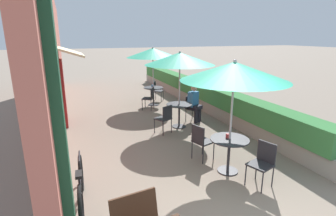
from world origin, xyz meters
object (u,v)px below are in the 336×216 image
at_px(patio_umbrella_near, 234,71).
at_px(seated_patron_mid_right, 194,102).
at_px(patio_umbrella_mid, 180,59).
at_px(cafe_chair_mid_right, 192,106).
at_px(coffee_cup_far, 152,86).
at_px(cafe_chair_far_left, 157,89).
at_px(cafe_chair_near_right, 201,139).
at_px(cafe_chair_mid_left, 165,117).
at_px(patio_table_near, 229,147).
at_px(coffee_cup_near, 227,136).
at_px(patio_table_far, 153,92).
at_px(cafe_chair_near_left, 263,161).
at_px(patio_umbrella_far, 153,53).
at_px(cafe_chair_far_right, 150,97).
at_px(bicycle_leaning, 81,187).
at_px(patio_table_mid, 179,110).

xyz_separation_m(patio_umbrella_near, seated_patron_mid_right, (0.85, 3.31, -1.47)).
xyz_separation_m(patio_umbrella_near, patio_umbrella_mid, (0.16, 3.01, 0.00)).
relative_size(patio_umbrella_mid, cafe_chair_mid_right, 2.75).
xyz_separation_m(cafe_chair_mid_right, coffee_cup_far, (-0.54, 2.66, 0.28)).
relative_size(patio_umbrella_near, cafe_chair_far_left, 2.75).
relative_size(cafe_chair_near_right, cafe_chair_mid_left, 1.00).
xyz_separation_m(patio_table_near, coffee_cup_near, (-0.01, 0.07, 0.24)).
bearing_deg(patio_table_far, coffee_cup_near, -92.61).
distance_m(cafe_chair_near_right, cafe_chair_mid_right, 2.93).
bearing_deg(cafe_chair_near_left, patio_umbrella_far, -17.44).
bearing_deg(cafe_chair_mid_right, seated_patron_mid_right, 90.00).
relative_size(patio_table_near, patio_table_far, 1.00).
relative_size(patio_table_near, cafe_chair_mid_right, 0.93).
height_order(patio_umbrella_mid, coffee_cup_far, patio_umbrella_mid).
bearing_deg(patio_umbrella_near, seated_patron_mid_right, 75.66).
bearing_deg(cafe_chair_mid_left, seated_patron_mid_right, 1.58).
relative_size(patio_umbrella_mid, cafe_chair_mid_left, 2.75).
distance_m(cafe_chair_far_right, coffee_cup_far, 0.93).
height_order(patio_umbrella_far, bicycle_leaning, patio_umbrella_far).
bearing_deg(cafe_chair_mid_right, patio_table_mid, 5.86).
relative_size(patio_umbrella_near, patio_table_mid, 2.95).
bearing_deg(cafe_chair_mid_left, cafe_chair_far_left, 48.48).
height_order(patio_umbrella_mid, patio_umbrella_far, same).
height_order(patio_umbrella_near, cafe_chair_near_right, patio_umbrella_near).
xyz_separation_m(cafe_chair_near_left, patio_table_mid, (-0.14, 3.70, 0.04)).
distance_m(patio_umbrella_near, bicycle_leaning, 3.51).
bearing_deg(bicycle_leaning, patio_table_far, 64.90).
height_order(patio_umbrella_near, patio_table_mid, patio_umbrella_near).
xyz_separation_m(cafe_chair_near_left, bicycle_leaning, (-3.31, 0.56, -0.15)).
height_order(patio_table_far, patio_umbrella_far, patio_umbrella_far).
height_order(coffee_cup_near, cafe_chair_far_left, cafe_chair_far_left).
height_order(patio_table_near, cafe_chair_mid_left, cafe_chair_mid_left).
xyz_separation_m(cafe_chair_mid_left, cafe_chair_far_right, (0.36, 2.65, 0.00)).
height_order(cafe_chair_mid_left, bicycle_leaning, cafe_chair_mid_left).
bearing_deg(cafe_chair_near_left, patio_table_near, 5.86).
bearing_deg(coffee_cup_near, patio_umbrella_far, 87.39).
bearing_deg(seated_patron_mid_right, cafe_chair_mid_left, 1.58).
xyz_separation_m(cafe_chair_near_right, cafe_chair_far_right, (0.19, 4.57, 0.00)).
distance_m(cafe_chair_near_left, cafe_chair_far_right, 5.96).
bearing_deg(patio_umbrella_near, patio_table_near, 63.43).
relative_size(cafe_chair_mid_left, bicycle_leaning, 0.50).
height_order(coffee_cup_near, cafe_chair_mid_left, cafe_chair_mid_left).
bearing_deg(coffee_cup_far, cafe_chair_near_right, -95.90).
height_order(coffee_cup_near, bicycle_leaning, coffee_cup_near).
bearing_deg(bicycle_leaning, patio_table_mid, 47.96).
xyz_separation_m(cafe_chair_near_left, seated_patron_mid_right, (0.54, 3.99, 0.17)).
bearing_deg(coffee_cup_far, cafe_chair_near_left, -89.60).
bearing_deg(cafe_chair_far_right, cafe_chair_near_left, -141.08).
relative_size(patio_table_mid, bicycle_leaning, 0.46).
bearing_deg(patio_umbrella_mid, coffee_cup_far, 88.24).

